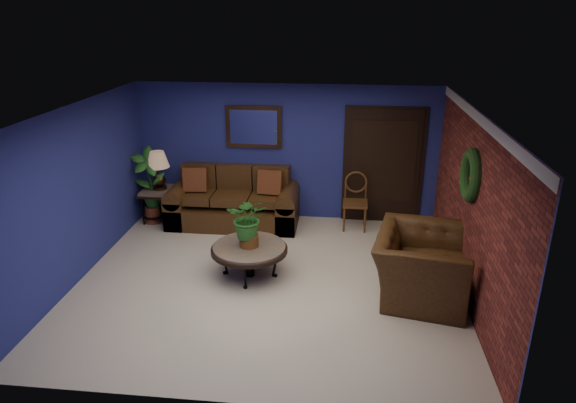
# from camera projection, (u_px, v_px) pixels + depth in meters

# --- Properties ---
(floor) EXTENTS (5.50, 5.50, 0.00)m
(floor) POSITION_uv_depth(u_px,v_px,m) (268.00, 280.00, 7.52)
(floor) COLOR beige
(floor) RESTS_ON ground
(wall_back) EXTENTS (5.50, 0.04, 2.50)m
(wall_back) POSITION_uv_depth(u_px,v_px,m) (287.00, 153.00, 9.40)
(wall_back) COLOR navy
(wall_back) RESTS_ON ground
(wall_left) EXTENTS (0.04, 5.00, 2.50)m
(wall_left) POSITION_uv_depth(u_px,v_px,m) (77.00, 193.00, 7.35)
(wall_left) COLOR navy
(wall_left) RESTS_ON ground
(wall_right_brick) EXTENTS (0.04, 5.00, 2.50)m
(wall_right_brick) POSITION_uv_depth(u_px,v_px,m) (472.00, 209.00, 6.80)
(wall_right_brick) COLOR maroon
(wall_right_brick) RESTS_ON ground
(ceiling) EXTENTS (5.50, 5.00, 0.02)m
(ceiling) POSITION_uv_depth(u_px,v_px,m) (266.00, 111.00, 6.63)
(ceiling) COLOR white
(ceiling) RESTS_ON wall_back
(crown_molding) EXTENTS (0.03, 5.00, 0.14)m
(crown_molding) POSITION_uv_depth(u_px,v_px,m) (482.00, 121.00, 6.38)
(crown_molding) COLOR white
(crown_molding) RESTS_ON wall_right_brick
(wall_mirror) EXTENTS (1.02, 0.06, 0.77)m
(wall_mirror) POSITION_uv_depth(u_px,v_px,m) (254.00, 127.00, 9.25)
(wall_mirror) COLOR #442B17
(wall_mirror) RESTS_ON wall_back
(closet_door) EXTENTS (1.44, 0.06, 2.18)m
(closet_door) POSITION_uv_depth(u_px,v_px,m) (383.00, 167.00, 9.26)
(closet_door) COLOR black
(closet_door) RESTS_ON wall_back
(wreath) EXTENTS (0.16, 0.72, 0.72)m
(wreath) POSITION_uv_depth(u_px,v_px,m) (471.00, 175.00, 6.69)
(wreath) COLOR black
(wreath) RESTS_ON wall_right_brick
(sofa) EXTENTS (2.34, 1.01, 1.05)m
(sofa) POSITION_uv_depth(u_px,v_px,m) (234.00, 205.00, 9.43)
(sofa) COLOR #452B13
(sofa) RESTS_ON ground
(coffee_table) EXTENTS (1.13, 1.13, 0.48)m
(coffee_table) POSITION_uv_depth(u_px,v_px,m) (249.00, 249.00, 7.52)
(coffee_table) COLOR #524C48
(coffee_table) RESTS_ON ground
(end_table) EXTENTS (0.67, 0.67, 0.61)m
(end_table) POSITION_uv_depth(u_px,v_px,m) (161.00, 196.00, 9.49)
(end_table) COLOR #524C48
(end_table) RESTS_ON ground
(table_lamp) EXTENTS (0.41, 0.41, 0.69)m
(table_lamp) POSITION_uv_depth(u_px,v_px,m) (158.00, 166.00, 9.28)
(table_lamp) COLOR #442B17
(table_lamp) RESTS_ON end_table
(side_chair) EXTENTS (0.44, 0.44, 1.01)m
(side_chair) POSITION_uv_depth(u_px,v_px,m) (355.00, 197.00, 9.16)
(side_chair) COLOR brown
(side_chair) RESTS_ON ground
(armchair) EXTENTS (1.49, 1.63, 0.92)m
(armchair) POSITION_uv_depth(u_px,v_px,m) (422.00, 265.00, 6.99)
(armchair) COLOR #452B13
(armchair) RESTS_ON ground
(coffee_plant) EXTENTS (0.60, 0.53, 0.77)m
(coffee_plant) POSITION_uv_depth(u_px,v_px,m) (248.00, 219.00, 7.34)
(coffee_plant) COLOR brown
(coffee_plant) RESTS_ON coffee_table
(floor_plant) EXTENTS (0.39, 0.32, 0.85)m
(floor_plant) POSITION_uv_depth(u_px,v_px,m) (428.00, 240.00, 7.77)
(floor_plant) COLOR brown
(floor_plant) RESTS_ON ground
(tall_plant) EXTENTS (0.70, 0.56, 1.41)m
(tall_plant) POSITION_uv_depth(u_px,v_px,m) (150.00, 183.00, 9.31)
(tall_plant) COLOR maroon
(tall_plant) RESTS_ON ground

